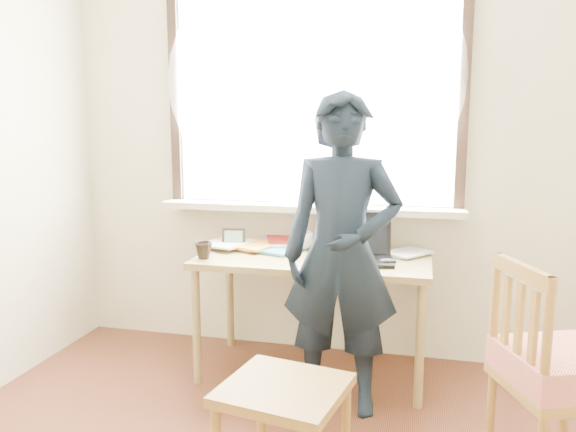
% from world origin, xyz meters
% --- Properties ---
extents(room_shell, '(3.52, 4.02, 2.61)m').
position_xyz_m(room_shell, '(-0.02, 0.20, 1.64)').
color(room_shell, beige).
rests_on(room_shell, ground).
extents(desk, '(1.30, 0.65, 0.70)m').
position_xyz_m(desk, '(-0.11, 1.63, 0.62)').
color(desk, olive).
rests_on(desk, ground).
extents(laptop, '(0.41, 0.35, 0.25)m').
position_xyz_m(laptop, '(0.14, 1.60, 0.76)').
color(laptop, black).
rests_on(laptop, desk).
extents(mug_white, '(0.18, 0.18, 0.10)m').
position_xyz_m(mug_white, '(-0.21, 1.79, 0.75)').
color(mug_white, white).
rests_on(mug_white, desk).
extents(mug_dark, '(0.14, 0.14, 0.09)m').
position_xyz_m(mug_dark, '(-0.70, 1.44, 0.74)').
color(mug_dark, black).
rests_on(mug_dark, desk).
extents(mouse, '(0.10, 0.07, 0.04)m').
position_xyz_m(mouse, '(0.30, 1.53, 0.71)').
color(mouse, black).
rests_on(mouse, desk).
extents(desk_clutter, '(0.62, 0.55, 0.05)m').
position_xyz_m(desk_clutter, '(-0.40, 1.81, 0.72)').
color(desk_clutter, white).
rests_on(desk_clutter, desk).
extents(book_a, '(0.26, 0.32, 0.03)m').
position_xyz_m(book_a, '(-0.53, 1.85, 0.71)').
color(book_a, white).
rests_on(book_a, desk).
extents(book_b, '(0.31, 0.32, 0.02)m').
position_xyz_m(book_b, '(0.33, 1.85, 0.71)').
color(book_b, white).
rests_on(book_b, desk).
extents(picture_frame, '(0.14, 0.04, 0.11)m').
position_xyz_m(picture_frame, '(-0.62, 1.73, 0.75)').
color(picture_frame, black).
rests_on(picture_frame, desk).
extents(work_chair, '(0.52, 0.50, 0.46)m').
position_xyz_m(work_chair, '(-0.01, 0.53, 0.39)').
color(work_chair, olive).
rests_on(work_chair, ground).
extents(side_chair, '(0.53, 0.54, 0.92)m').
position_xyz_m(side_chair, '(1.01, 0.86, 0.48)').
color(side_chair, olive).
rests_on(side_chair, ground).
extents(person, '(0.60, 0.41, 1.60)m').
position_xyz_m(person, '(0.10, 1.28, 0.80)').
color(person, black).
rests_on(person, ground).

